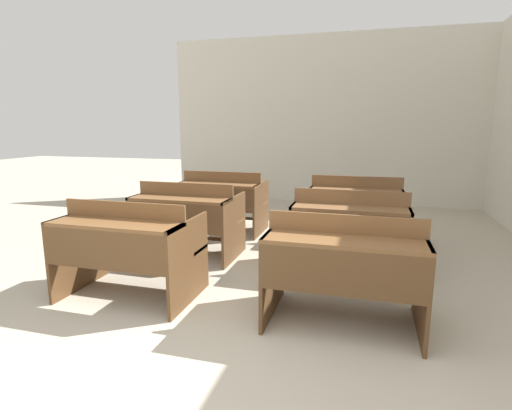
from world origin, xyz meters
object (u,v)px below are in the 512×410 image
object	(u,v)px
bench_second_left	(187,217)
bench_front_left	(128,246)
bench_second_right	(350,228)
bench_third_right	(355,207)
bench_third_left	(223,200)
bench_front_right	(344,266)

from	to	relation	value
bench_second_left	bench_front_left	bearing A→B (deg)	-90.15
bench_second_right	bench_third_right	world-z (taller)	same
bench_third_left	bench_third_right	xyz separation A→B (m)	(1.84, -0.01, 0.00)
bench_front_right	bench_third_left	size ratio (longest dim) A/B	1.00
bench_front_left	bench_second_left	distance (m)	1.18
bench_second_left	bench_third_right	size ratio (longest dim) A/B	1.00
bench_second_right	bench_third_left	xyz separation A→B (m)	(-1.82, 1.17, 0.00)
bench_front_right	bench_third_right	distance (m)	2.32
bench_front_right	bench_third_right	size ratio (longest dim) A/B	1.00
bench_front_left	bench_front_right	xyz separation A→B (m)	(1.84, 0.00, 0.00)
bench_second_left	bench_second_right	world-z (taller)	same
bench_front_right	bench_second_right	distance (m)	1.16
bench_third_right	bench_front_right	bearing A→B (deg)	-90.04
bench_second_left	bench_second_right	size ratio (longest dim) A/B	1.00
bench_second_right	bench_third_right	size ratio (longest dim) A/B	1.00
bench_front_left	bench_third_left	world-z (taller)	same
bench_front_right	bench_third_right	xyz separation A→B (m)	(0.00, 2.32, 0.00)
bench_front_left	bench_front_right	size ratio (longest dim) A/B	1.00
bench_front_right	bench_third_right	world-z (taller)	same
bench_front_right	bench_second_right	xyz separation A→B (m)	(-0.02, 1.16, 0.00)
bench_second_left	bench_second_right	distance (m)	1.83
bench_front_right	bench_third_left	world-z (taller)	same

